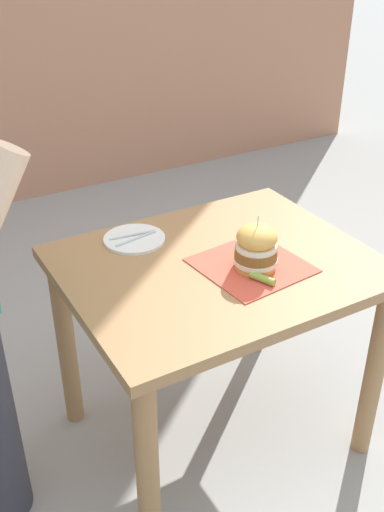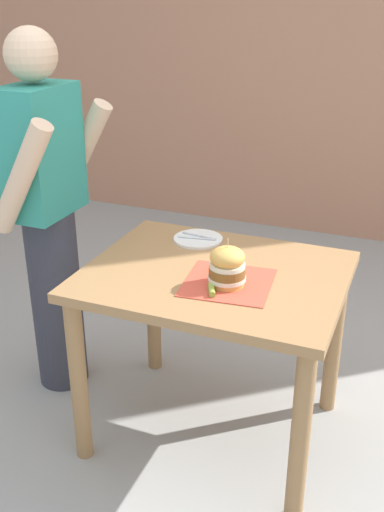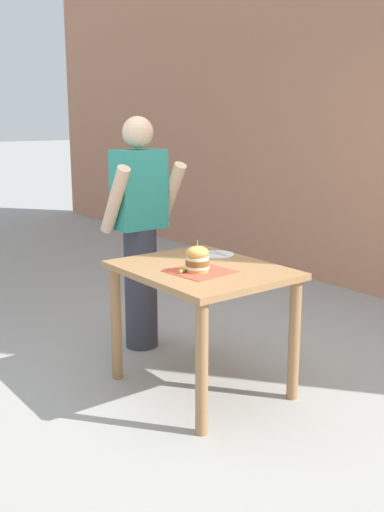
{
  "view_description": "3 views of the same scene",
  "coord_description": "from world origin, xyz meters",
  "px_view_note": "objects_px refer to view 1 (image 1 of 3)",
  "views": [
    {
      "loc": [
        -1.45,
        0.93,
        1.82
      ],
      "look_at": [
        0.0,
        0.1,
        0.84
      ],
      "focal_mm": 42.0,
      "sensor_mm": 36.0,
      "label": 1
    },
    {
      "loc": [
        -2.03,
        -0.72,
        1.83
      ],
      "look_at": [
        0.0,
        0.1,
        0.84
      ],
      "focal_mm": 42.0,
      "sensor_mm": 36.0,
      "label": 2
    },
    {
      "loc": [
        -2.18,
        -2.78,
        1.68
      ],
      "look_at": [
        0.0,
        0.1,
        0.84
      ],
      "focal_mm": 42.0,
      "sensor_mm": 36.0,
      "label": 3
    }
  ],
  "objects_px": {
    "patio_table": "(217,296)",
    "pickle_spear": "(262,279)",
    "sandwich": "(256,247)",
    "side_plate_with_forks": "(134,239)"
  },
  "relations": [
    {
      "from": "sandwich",
      "to": "side_plate_with_forks",
      "type": "xyz_separation_m",
      "value": [
        0.37,
        0.26,
        -0.07
      ]
    },
    {
      "from": "sandwich",
      "to": "pickle_spear",
      "type": "bearing_deg",
      "value": 159.74
    },
    {
      "from": "patio_table",
      "to": "pickle_spear",
      "type": "distance_m",
      "value": 0.25
    },
    {
      "from": "patio_table",
      "to": "pickle_spear",
      "type": "relative_size",
      "value": 11.89
    },
    {
      "from": "pickle_spear",
      "to": "side_plate_with_forks",
      "type": "relative_size",
      "value": 0.39
    },
    {
      "from": "patio_table",
      "to": "side_plate_with_forks",
      "type": "height_order",
      "value": "side_plate_with_forks"
    },
    {
      "from": "sandwich",
      "to": "side_plate_with_forks",
      "type": "relative_size",
      "value": 0.86
    },
    {
      "from": "sandwich",
      "to": "side_plate_with_forks",
      "type": "distance_m",
      "value": 0.46
    },
    {
      "from": "patio_table",
      "to": "side_plate_with_forks",
      "type": "bearing_deg",
      "value": 33.55
    },
    {
      "from": "patio_table",
      "to": "sandwich",
      "type": "distance_m",
      "value": 0.25
    }
  ]
}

